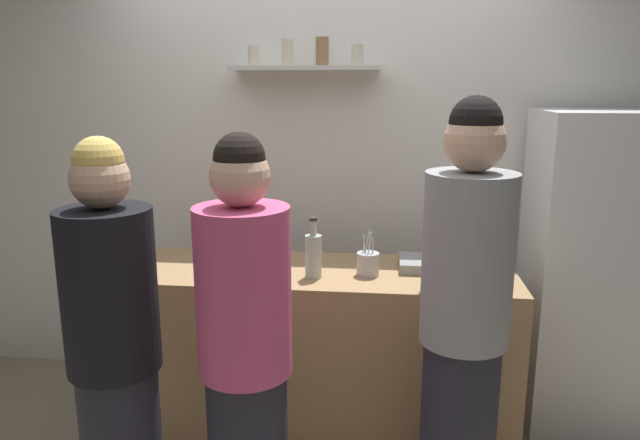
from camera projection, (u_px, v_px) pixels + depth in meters
name	position (u px, v px, depth m)	size (l,w,h in m)	color
back_wall_assembly	(326.00, 169.00, 3.50)	(4.80, 0.32, 2.60)	white
refrigerator	(594.00, 274.00, 3.07)	(0.66, 0.61, 1.67)	white
counter	(320.00, 354.00, 3.00)	(1.90, 0.61, 0.91)	#9E7A51
baking_pan	(434.00, 264.00, 2.90)	(0.34, 0.24, 0.05)	gray
utensil_holder	(368.00, 264.00, 2.81)	(0.11, 0.11, 0.22)	#B2B2B7
wine_bottle_pale_glass	(313.00, 255.00, 2.76)	(0.08, 0.08, 0.29)	#B2BFB2
wine_bottle_amber_glass	(495.00, 254.00, 2.80)	(0.07, 0.07, 0.28)	#472814
wine_bottle_green_glass	(431.00, 263.00, 2.58)	(0.07, 0.07, 0.34)	#19471E
water_bottle_plastic	(484.00, 267.00, 2.65)	(0.09, 0.09, 0.20)	silver
person_grey_hoodie	(464.00, 328.00, 2.27)	(0.34, 0.34, 1.76)	#262633
person_pink_top	(246.00, 361.00, 2.15)	(0.34, 0.34, 1.64)	#262633
person_blonde	(115.00, 359.00, 2.19)	(0.34, 0.34, 1.62)	#262633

